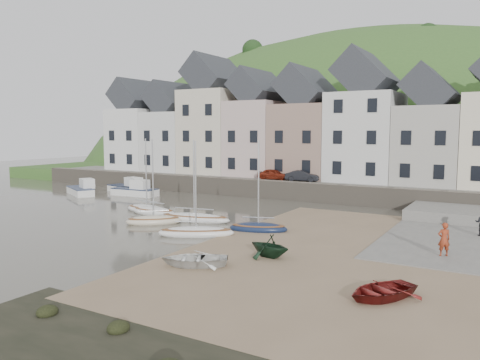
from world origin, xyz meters
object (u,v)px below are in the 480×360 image
Objects in this scene: person_red at (444,239)px; car_left at (274,174)px; rowboat_white at (195,259)px; sailboat_0 at (147,209)px; rowboat_green at (270,245)px; car_right at (302,176)px; rowboat_red at (381,290)px.

person_red is 25.84m from car_left.
rowboat_white is 1.85× the size of person_red.
sailboat_0 is 16.70m from rowboat_white.
sailboat_0 reaches higher than rowboat_white.
rowboat_green is 23.69m from car_right.
person_red is at bearing 130.71° from rowboat_green.
car_right is (-15.53, 17.70, 1.14)m from person_red.
rowboat_green reaches higher than rowboat_white.
rowboat_green is 0.70× the size of car_left.
car_left is at bearing 73.62° from sailboat_0.
car_left reaches higher than rowboat_green.
rowboat_red is 0.94× the size of car_right.
sailboat_0 is 16.79m from car_right.
sailboat_0 is 3.53× the size of person_red.
person_red is 0.53× the size of car_right.
car_left reaches higher than person_red.
sailboat_0 reaches higher than person_red.
rowboat_red is 1.79× the size of person_red.
car_left is (4.36, 14.84, 1.91)m from sailboat_0.
rowboat_green is at bearing 0.97° from person_red.
rowboat_green is 9.27m from person_red.
sailboat_0 is at bearing 157.34° from car_left.
sailboat_0 is 15.59m from car_left.
car_left is 1.00× the size of car_right.
person_red is at bearing 110.89° from rowboat_red.
car_left is 3.26m from car_right.
sailboat_0 is 24.40m from rowboat_red.
car_right is at bearing 161.15° from rowboat_white.
rowboat_red is 31.15m from car_left.
sailboat_0 is at bearing -36.57° from person_red.
sailboat_0 reaches higher than car_left.
rowboat_white is 4.16m from rowboat_green.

